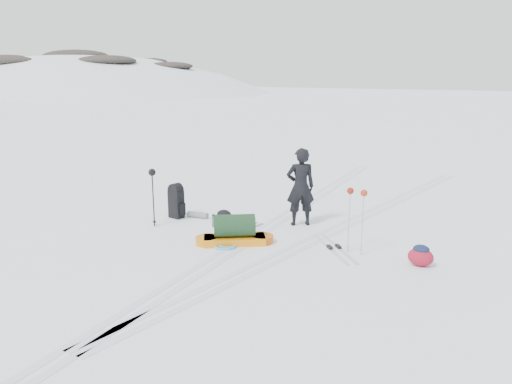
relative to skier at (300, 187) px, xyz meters
The scene contains 13 objects.
ground 1.70m from the skier, 109.00° to the right, with size 200.00×200.00×0.00m, color white.
ski_tracks 1.02m from the skier, 74.36° to the right, with size 3.38×17.97×0.01m.
skier is the anchor object (origin of this frame).
pulk_sled 2.03m from the skier, 107.50° to the right, with size 1.54×1.29×0.60m.
expedition_rucksack 2.92m from the skier, 160.87° to the right, with size 0.89×0.48×0.84m.
ski_poles_black 3.29m from the skier, 147.90° to the right, with size 0.17×0.16×1.31m.
ski_poles_silver 2.06m from the skier, 33.88° to the right, with size 0.40×0.17×1.27m.
touring_skis_grey 1.85m from the skier, 127.24° to the right, with size 0.58×1.89×0.07m.
touring_skis_white 1.90m from the skier, 40.95° to the right, with size 1.44×1.48×0.07m.
rope_coil 2.34m from the skier, 106.49° to the right, with size 0.55×0.55×0.06m.
small_daypack 3.23m from the skier, 21.36° to the right, with size 0.54×0.47×0.39m.
thermos_pair 1.99m from the skier, 144.29° to the right, with size 0.27×0.20×0.29m.
stuff_sack 1.96m from the skier, 163.42° to the right, with size 0.42×0.35×0.23m.
Camera 1 is at (5.13, -8.48, 3.36)m, focal length 35.00 mm.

